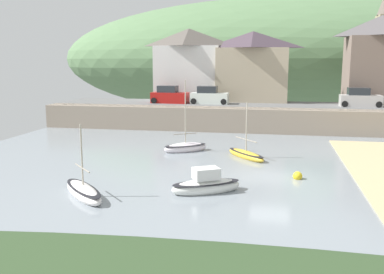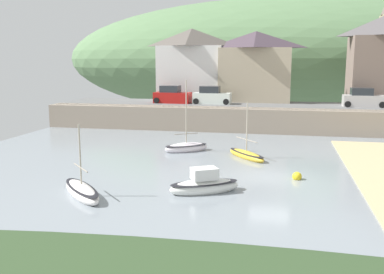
{
  "view_description": "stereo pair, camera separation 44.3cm",
  "coord_description": "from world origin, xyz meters",
  "px_view_note": "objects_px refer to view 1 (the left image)",
  "views": [
    {
      "loc": [
        0.1,
        -26.55,
        7.14
      ],
      "look_at": [
        -5.45,
        2.41,
        1.9
      ],
      "focal_mm": 40.51,
      "sensor_mm": 36.0,
      "label": 1
    },
    {
      "loc": [
        0.54,
        -26.46,
        7.14
      ],
      "look_at": [
        -5.45,
        2.41,
        1.9
      ],
      "focal_mm": 40.51,
      "sensor_mm": 36.0,
      "label": 2
    }
  ],
  "objects_px": {
    "waterfront_building_left": "(189,64)",
    "parked_car_by_wall": "(209,96)",
    "dinghy_open_wooden": "(185,147)",
    "rowboat_small_beached": "(206,185)",
    "sailboat_far_left": "(83,192)",
    "parked_car_end_of_row": "(360,99)",
    "mooring_buoy": "(298,176)",
    "waterfront_building_right": "(380,59)",
    "sailboat_white_hull": "(246,155)",
    "waterfront_building_centre": "(253,66)",
    "parked_car_near_slipway": "(169,96)"
  },
  "relations": [
    {
      "from": "waterfront_building_left",
      "to": "parked_car_by_wall",
      "type": "xyz_separation_m",
      "value": [
        3.17,
        -4.5,
        -3.5
      ]
    },
    {
      "from": "dinghy_open_wooden",
      "to": "rowboat_small_beached",
      "type": "relative_size",
      "value": 1.42
    },
    {
      "from": "sailboat_far_left",
      "to": "parked_car_end_of_row",
      "type": "distance_m",
      "value": 32.57
    },
    {
      "from": "parked_car_by_wall",
      "to": "mooring_buoy",
      "type": "xyz_separation_m",
      "value": [
        8.65,
        -20.93,
        -3.03
      ]
    },
    {
      "from": "waterfront_building_right",
      "to": "mooring_buoy",
      "type": "relative_size",
      "value": 16.71
    },
    {
      "from": "waterfront_building_right",
      "to": "sailboat_white_hull",
      "type": "height_order",
      "value": "waterfront_building_right"
    },
    {
      "from": "sailboat_far_left",
      "to": "waterfront_building_right",
      "type": "bearing_deg",
      "value": 102.35
    },
    {
      "from": "waterfront_building_left",
      "to": "dinghy_open_wooden",
      "type": "distance_m",
      "value": 20.07
    },
    {
      "from": "waterfront_building_left",
      "to": "mooring_buoy",
      "type": "height_order",
      "value": "waterfront_building_left"
    },
    {
      "from": "waterfront_building_centre",
      "to": "waterfront_building_right",
      "type": "xyz_separation_m",
      "value": [
        14.0,
        0.0,
        0.8
      ]
    },
    {
      "from": "waterfront_building_left",
      "to": "waterfront_building_right",
      "type": "bearing_deg",
      "value": 0.0
    },
    {
      "from": "dinghy_open_wooden",
      "to": "rowboat_small_beached",
      "type": "bearing_deg",
      "value": -106.46
    },
    {
      "from": "waterfront_building_centre",
      "to": "parked_car_near_slipway",
      "type": "xyz_separation_m",
      "value": [
        -8.94,
        -4.5,
        -3.29
      ]
    },
    {
      "from": "waterfront_building_centre",
      "to": "rowboat_small_beached",
      "type": "xyz_separation_m",
      "value": [
        -0.85,
        -29.11,
        -6.11
      ]
    },
    {
      "from": "rowboat_small_beached",
      "to": "parked_car_near_slipway",
      "type": "relative_size",
      "value": 0.98
    },
    {
      "from": "waterfront_building_centre",
      "to": "dinghy_open_wooden",
      "type": "relative_size",
      "value": 1.44
    },
    {
      "from": "waterfront_building_centre",
      "to": "rowboat_small_beached",
      "type": "height_order",
      "value": "waterfront_building_centre"
    },
    {
      "from": "sailboat_white_hull",
      "to": "sailboat_far_left",
      "type": "bearing_deg",
      "value": -74.41
    },
    {
      "from": "parked_car_near_slipway",
      "to": "parked_car_by_wall",
      "type": "height_order",
      "value": "same"
    },
    {
      "from": "dinghy_open_wooden",
      "to": "parked_car_near_slipway",
      "type": "distance_m",
      "value": 15.26
    },
    {
      "from": "waterfront_building_left",
      "to": "waterfront_building_right",
      "type": "distance_m",
      "value": 21.62
    },
    {
      "from": "sailboat_white_hull",
      "to": "rowboat_small_beached",
      "type": "height_order",
      "value": "sailboat_white_hull"
    },
    {
      "from": "waterfront_building_left",
      "to": "waterfront_building_right",
      "type": "xyz_separation_m",
      "value": [
        21.61,
        0.0,
        0.58
      ]
    },
    {
      "from": "waterfront_building_right",
      "to": "dinghy_open_wooden",
      "type": "relative_size",
      "value": 1.65
    },
    {
      "from": "rowboat_small_beached",
      "to": "parked_car_by_wall",
      "type": "distance_m",
      "value": 25.02
    },
    {
      "from": "sailboat_far_left",
      "to": "dinghy_open_wooden",
      "type": "bearing_deg",
      "value": 123.14
    },
    {
      "from": "waterfront_building_centre",
      "to": "parked_car_by_wall",
      "type": "height_order",
      "value": "waterfront_building_centre"
    },
    {
      "from": "waterfront_building_right",
      "to": "dinghy_open_wooden",
      "type": "height_order",
      "value": "waterfront_building_right"
    },
    {
      "from": "sailboat_white_hull",
      "to": "parked_car_near_slipway",
      "type": "relative_size",
      "value": 1.02
    },
    {
      "from": "parked_car_by_wall",
      "to": "waterfront_building_centre",
      "type": "bearing_deg",
      "value": 46.39
    },
    {
      "from": "rowboat_small_beached",
      "to": "parked_car_by_wall",
      "type": "xyz_separation_m",
      "value": [
        -3.59,
        24.61,
        2.82
      ]
    },
    {
      "from": "parked_car_end_of_row",
      "to": "parked_car_by_wall",
      "type": "bearing_deg",
      "value": 179.84
    },
    {
      "from": "parked_car_near_slipway",
      "to": "mooring_buoy",
      "type": "distance_m",
      "value": 24.91
    },
    {
      "from": "sailboat_far_left",
      "to": "dinghy_open_wooden",
      "type": "height_order",
      "value": "dinghy_open_wooden"
    },
    {
      "from": "mooring_buoy",
      "to": "parked_car_end_of_row",
      "type": "bearing_deg",
      "value": 71.16
    },
    {
      "from": "rowboat_small_beached",
      "to": "mooring_buoy",
      "type": "height_order",
      "value": "rowboat_small_beached"
    },
    {
      "from": "sailboat_white_hull",
      "to": "mooring_buoy",
      "type": "relative_size",
      "value": 7.46
    },
    {
      "from": "parked_car_by_wall",
      "to": "waterfront_building_left",
      "type": "bearing_deg",
      "value": 126.18
    },
    {
      "from": "waterfront_building_centre",
      "to": "waterfront_building_right",
      "type": "height_order",
      "value": "waterfront_building_right"
    },
    {
      "from": "dinghy_open_wooden",
      "to": "parked_car_near_slipway",
      "type": "bearing_deg",
      "value": 74.4
    },
    {
      "from": "dinghy_open_wooden",
      "to": "sailboat_far_left",
      "type": "bearing_deg",
      "value": -137.5
    },
    {
      "from": "waterfront_building_right",
      "to": "rowboat_small_beached",
      "type": "bearing_deg",
      "value": -117.03
    },
    {
      "from": "sailboat_far_left",
      "to": "parked_car_by_wall",
      "type": "bearing_deg",
      "value": 130.73
    },
    {
      "from": "parked_car_by_wall",
      "to": "rowboat_small_beached",
      "type": "bearing_deg",
      "value": -80.7
    },
    {
      "from": "waterfront_building_left",
      "to": "waterfront_building_right",
      "type": "relative_size",
      "value": 0.88
    },
    {
      "from": "parked_car_near_slipway",
      "to": "parked_car_by_wall",
      "type": "xyz_separation_m",
      "value": [
        4.5,
        0.0,
        0.0
      ]
    },
    {
      "from": "waterfront_building_left",
      "to": "parked_car_end_of_row",
      "type": "relative_size",
      "value": 2.06
    },
    {
      "from": "parked_car_near_slipway",
      "to": "parked_car_end_of_row",
      "type": "height_order",
      "value": "same"
    },
    {
      "from": "waterfront_building_right",
      "to": "parked_car_near_slipway",
      "type": "relative_size",
      "value": 2.29
    },
    {
      "from": "sailboat_white_hull",
      "to": "parked_car_by_wall",
      "type": "height_order",
      "value": "parked_car_by_wall"
    }
  ]
}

